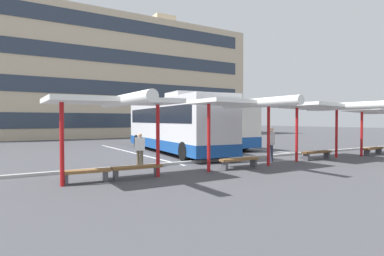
% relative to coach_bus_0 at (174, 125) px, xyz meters
% --- Properties ---
extents(ground_plane, '(160.00, 160.00, 0.00)m').
position_rel_coach_bus_0_xyz_m(ground_plane, '(1.92, -5.01, -1.81)').
color(ground_plane, '#47474C').
extents(terminal_building, '(39.54, 15.02, 18.04)m').
position_rel_coach_bus_0_xyz_m(terminal_building, '(1.95, 26.01, 5.84)').
color(terminal_building, '#C6B293').
rests_on(terminal_building, ground).
extents(coach_bus_0, '(3.82, 12.30, 3.83)m').
position_rel_coach_bus_0_xyz_m(coach_bus_0, '(0.00, 0.00, 0.00)').
color(coach_bus_0, silver).
rests_on(coach_bus_0, ground).
extents(coach_bus_1, '(2.82, 10.82, 3.56)m').
position_rel_coach_bus_0_xyz_m(coach_bus_1, '(3.89, 2.68, -0.16)').
color(coach_bus_1, silver).
rests_on(coach_bus_1, ground).
extents(lane_stripe_0, '(0.16, 14.00, 0.01)m').
position_rel_coach_bus_0_xyz_m(lane_stripe_0, '(-2.41, 1.26, -1.81)').
color(lane_stripe_0, white).
rests_on(lane_stripe_0, ground).
extents(lane_stripe_1, '(0.16, 14.00, 0.01)m').
position_rel_coach_bus_0_xyz_m(lane_stripe_1, '(1.92, 1.26, -1.81)').
color(lane_stripe_1, white).
rests_on(lane_stripe_1, ground).
extents(lane_stripe_2, '(0.16, 14.00, 0.01)m').
position_rel_coach_bus_0_xyz_m(lane_stripe_2, '(6.25, 1.26, -1.81)').
color(lane_stripe_2, white).
rests_on(lane_stripe_2, ground).
extents(waiting_shelter_0, '(4.36, 4.54, 2.92)m').
position_rel_coach_bus_0_xyz_m(waiting_shelter_0, '(-6.41, -7.96, 0.89)').
color(waiting_shelter_0, red).
rests_on(waiting_shelter_0, ground).
extents(bench_0, '(1.60, 0.52, 0.45)m').
position_rel_coach_bus_0_xyz_m(bench_0, '(-7.31, -7.55, -1.48)').
color(bench_0, brown).
rests_on(bench_0, ground).
extents(bench_1, '(1.89, 0.49, 0.45)m').
position_rel_coach_bus_0_xyz_m(bench_1, '(-5.51, -7.56, -1.47)').
color(bench_1, brown).
rests_on(bench_1, ground).
extents(waiting_shelter_1, '(4.35, 4.48, 3.01)m').
position_rel_coach_bus_0_xyz_m(waiting_shelter_1, '(-0.78, -7.99, 0.98)').
color(waiting_shelter_1, red).
rests_on(waiting_shelter_1, ground).
extents(bench_2, '(2.00, 0.49, 0.45)m').
position_rel_coach_bus_0_xyz_m(bench_2, '(-0.78, -7.68, -1.47)').
color(bench_2, brown).
rests_on(bench_2, ground).
extents(waiting_shelter_2, '(4.29, 5.34, 2.99)m').
position_rel_coach_bus_0_xyz_m(waiting_shelter_2, '(4.84, -7.70, 0.97)').
color(waiting_shelter_2, red).
rests_on(waiting_shelter_2, ground).
extents(bench_3, '(1.97, 0.45, 0.45)m').
position_rel_coach_bus_0_xyz_m(bench_3, '(4.84, -7.38, -1.47)').
color(bench_3, brown).
rests_on(bench_3, ground).
extents(waiting_shelter_3, '(3.68, 4.35, 2.86)m').
position_rel_coach_bus_0_xyz_m(waiting_shelter_3, '(9.71, -8.01, 0.82)').
color(waiting_shelter_3, red).
rests_on(waiting_shelter_3, ground).
extents(bench_4, '(1.95, 0.64, 0.45)m').
position_rel_coach_bus_0_xyz_m(bench_4, '(9.71, -7.68, -1.47)').
color(bench_4, brown).
rests_on(bench_4, ground).
extents(platform_kerb, '(44.00, 0.24, 0.12)m').
position_rel_coach_bus_0_xyz_m(platform_kerb, '(1.92, -5.18, -1.75)').
color(platform_kerb, '#ADADA8').
rests_on(platform_kerb, ground).
extents(waiting_passenger_0, '(0.49, 0.36, 1.54)m').
position_rel_coach_bus_0_xyz_m(waiting_passenger_0, '(-4.43, -5.16, -0.94)').
color(waiting_passenger_0, brown).
rests_on(waiting_passenger_0, ground).
extents(waiting_passenger_1, '(0.41, 0.55, 1.76)m').
position_rel_coach_bus_0_xyz_m(waiting_passenger_1, '(1.98, -6.83, -0.78)').
color(waiting_passenger_1, '#33384C').
rests_on(waiting_passenger_1, ground).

